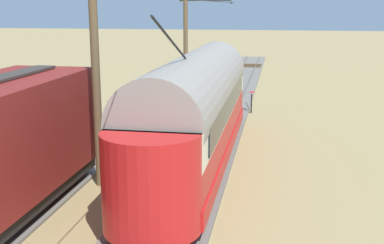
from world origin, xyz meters
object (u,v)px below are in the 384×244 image
object	(u,v)px
catenary_pole_foreground	(187,46)
vintage_streetcar	(196,108)
catenary_pole_mid_near	(99,83)
switch_stand	(251,101)

from	to	relation	value
catenary_pole_foreground	vintage_streetcar	bearing A→B (deg)	101.88
catenary_pole_foreground	catenary_pole_mid_near	xyz separation A→B (m)	(0.00, 15.83, 0.00)
catenary_pole_foreground	switch_stand	size ratio (longest dim) A/B	5.47
catenary_pole_foreground	catenary_pole_mid_near	bearing A→B (deg)	90.00
catenary_pole_mid_near	switch_stand	bearing A→B (deg)	-108.80
vintage_streetcar	switch_stand	bearing A→B (deg)	-98.79
vintage_streetcar	catenary_pole_mid_near	xyz separation A→B (m)	(2.77, 2.68, 1.30)
catenary_pole_foreground	catenary_pole_mid_near	distance (m)	15.83
catenary_pole_foreground	catenary_pole_mid_near	world-z (taller)	same
switch_stand	catenary_pole_mid_near	bearing A→B (deg)	71.20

